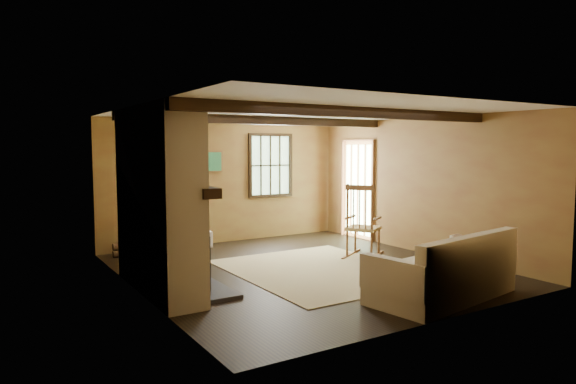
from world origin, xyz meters
TOP-DOWN VIEW (x-y plane):
  - ground at (0.00, 0.00)m, footprint 5.50×5.50m
  - room_envelope at (0.22, 0.26)m, footprint 5.02×5.52m
  - fireplace at (-2.23, -0.00)m, footprint 1.02×2.30m
  - rug at (0.20, -0.20)m, footprint 2.50×3.00m
  - rocking_chair at (1.38, 0.23)m, footprint 1.02×0.88m
  - sofa at (0.68, -2.20)m, footprint 2.17×1.21m
  - firewood_pile at (-1.96, 2.37)m, footprint 0.67×0.12m
  - laundry_basket at (-0.71, 2.54)m, footprint 0.54×0.44m
  - basket_pillow at (-0.71, 2.54)m, footprint 0.49×0.45m
  - armchair at (-1.43, 1.97)m, footprint 1.08×1.08m

SIDE VIEW (x-z plane):
  - ground at x=0.00m, z-range 0.00..0.00m
  - rug at x=0.20m, z-range 0.00..0.01m
  - firewood_pile at x=-1.96m, z-range 0.00..0.24m
  - laundry_basket at x=-0.71m, z-range 0.00..0.30m
  - sofa at x=0.68m, z-range -0.12..0.71m
  - armchair at x=-1.43m, z-range 0.00..0.71m
  - basket_pillow at x=-0.71m, z-range 0.30..0.50m
  - rocking_chair at x=1.38m, z-range -0.10..1.16m
  - fireplace at x=-2.23m, z-range -0.10..2.30m
  - room_envelope at x=0.22m, z-range 0.41..2.85m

